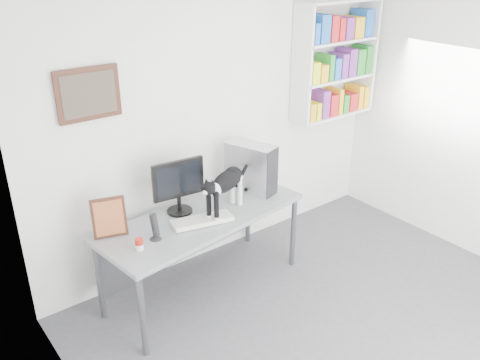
# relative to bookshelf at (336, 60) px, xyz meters

# --- Properties ---
(room) EXTENTS (4.01, 4.01, 2.70)m
(room) POSITION_rel_bookshelf_xyz_m (-1.40, -1.85, -0.50)
(room) COLOR #55555A
(room) RESTS_ON ground
(bookshelf) EXTENTS (1.03, 0.28, 1.24)m
(bookshelf) POSITION_rel_bookshelf_xyz_m (0.00, 0.00, 0.00)
(bookshelf) COLOR white
(bookshelf) RESTS_ON room
(wall_art) EXTENTS (0.52, 0.04, 0.42)m
(wall_art) POSITION_rel_bookshelf_xyz_m (-2.70, 0.12, 0.05)
(wall_art) COLOR #412015
(wall_art) RESTS_ON room
(desk) EXTENTS (1.98, 0.96, 0.79)m
(desk) POSITION_rel_bookshelf_xyz_m (-1.99, -0.36, -1.45)
(desk) COLOR gray
(desk) RESTS_ON room
(monitor) EXTENTS (0.50, 0.28, 0.51)m
(monitor) POSITION_rel_bookshelf_xyz_m (-2.12, -0.19, -0.81)
(monitor) COLOR black
(monitor) RESTS_ON desk
(keyboard) EXTENTS (0.55, 0.32, 0.04)m
(keyboard) POSITION_rel_bookshelf_xyz_m (-2.06, -0.47, -1.04)
(keyboard) COLOR silver
(keyboard) RESTS_ON desk
(pc_tower) EXTENTS (0.35, 0.52, 0.48)m
(pc_tower) POSITION_rel_bookshelf_xyz_m (-1.34, -0.23, -0.82)
(pc_tower) COLOR #B8B8BD
(pc_tower) RESTS_ON desk
(speaker) EXTENTS (0.13, 0.13, 0.24)m
(speaker) POSITION_rel_bookshelf_xyz_m (-2.52, -0.47, -0.94)
(speaker) COLOR black
(speaker) RESTS_ON desk
(leaning_print) EXTENTS (0.30, 0.19, 0.34)m
(leaning_print) POSITION_rel_bookshelf_xyz_m (-2.78, -0.19, -0.89)
(leaning_print) COLOR #412015
(leaning_print) RESTS_ON desk
(soup_can) EXTENTS (0.07, 0.07, 0.10)m
(soup_can) POSITION_rel_bookshelf_xyz_m (-2.69, -0.53, -1.01)
(soup_can) COLOR #B11E0F
(soup_can) RESTS_ON desk
(cat) EXTENTS (0.67, 0.42, 0.40)m
(cat) POSITION_rel_bookshelf_xyz_m (-1.79, -0.45, -0.86)
(cat) COLOR black
(cat) RESTS_ON desk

